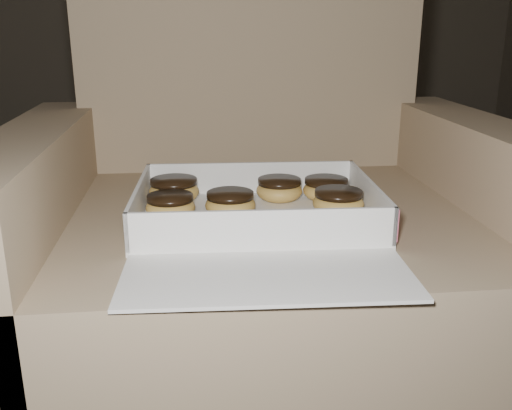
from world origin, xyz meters
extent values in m
cube|color=tan|center=(0.35, 0.05, 0.22)|extent=(0.74, 0.74, 0.43)
cube|color=tan|center=(0.35, 0.39, 0.70)|extent=(0.74, 0.14, 0.54)
cube|color=tan|center=(-0.05, 0.05, 0.29)|extent=(0.12, 0.74, 0.58)
cube|color=tan|center=(0.75, 0.05, 0.29)|extent=(0.12, 0.74, 0.58)
cube|color=white|center=(0.32, -0.03, 0.44)|extent=(0.40, 0.31, 0.01)
cube|color=white|center=(0.32, 0.11, 0.47)|extent=(0.39, 0.02, 0.06)
cube|color=white|center=(0.31, -0.18, 0.47)|extent=(0.39, 0.02, 0.06)
cube|color=white|center=(0.13, -0.02, 0.47)|extent=(0.02, 0.29, 0.06)
cube|color=white|center=(0.51, -0.04, 0.47)|extent=(0.02, 0.29, 0.06)
cube|color=#DD597A|center=(0.51, -0.04, 0.47)|extent=(0.02, 0.28, 0.05)
cube|color=white|center=(0.31, -0.26, 0.43)|extent=(0.39, 0.18, 0.01)
ellipsoid|color=#E9B551|center=(0.18, 0.06, 0.46)|extent=(0.09, 0.09, 0.04)
cylinder|color=black|center=(0.18, 0.06, 0.48)|extent=(0.08, 0.08, 0.01)
ellipsoid|color=#E9B551|center=(0.18, -0.03, 0.46)|extent=(0.08, 0.08, 0.04)
cylinder|color=black|center=(0.18, -0.03, 0.48)|extent=(0.08, 0.08, 0.01)
ellipsoid|color=#E9B551|center=(0.45, -0.04, 0.46)|extent=(0.09, 0.09, 0.04)
cylinder|color=black|center=(0.45, -0.04, 0.48)|extent=(0.08, 0.08, 0.01)
ellipsoid|color=#E9B551|center=(0.45, 0.04, 0.46)|extent=(0.08, 0.08, 0.04)
cylinder|color=black|center=(0.45, 0.04, 0.48)|extent=(0.08, 0.08, 0.01)
ellipsoid|color=#E9B551|center=(0.27, -0.03, 0.46)|extent=(0.08, 0.08, 0.04)
cylinder|color=black|center=(0.27, -0.03, 0.48)|extent=(0.08, 0.08, 0.01)
ellipsoid|color=#E9B551|center=(0.37, 0.05, 0.46)|extent=(0.08, 0.08, 0.04)
cylinder|color=black|center=(0.37, 0.05, 0.48)|extent=(0.08, 0.08, 0.01)
ellipsoid|color=black|center=(0.15, -0.07, 0.44)|extent=(0.01, 0.01, 0.00)
ellipsoid|color=black|center=(0.42, -0.09, 0.44)|extent=(0.01, 0.01, 0.00)
ellipsoid|color=black|center=(0.29, -0.04, 0.44)|extent=(0.01, 0.01, 0.00)
camera|label=1|loc=(0.21, -0.93, 0.75)|focal=40.00mm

